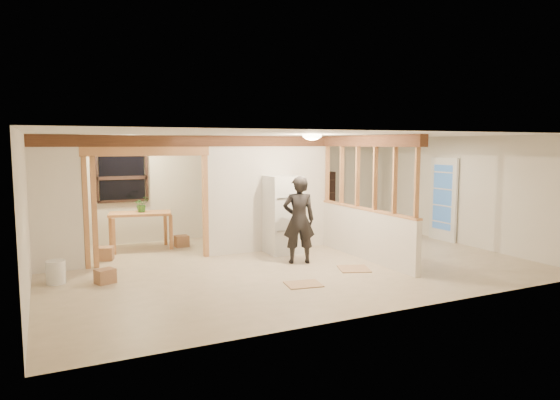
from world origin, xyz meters
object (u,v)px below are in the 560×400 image
woman (299,220)px  shop_vac (72,246)px  refrigerator (283,215)px  bookshelf (320,201)px  work_table (141,231)px

woman → shop_vac: size_ratio=2.89×
refrigerator → bookshelf: 3.16m
refrigerator → bookshelf: refrigerator is taller
refrigerator → shop_vac: (-4.12, 1.15, -0.53)m
woman → bookshelf: woman is taller
refrigerator → shop_vac: size_ratio=2.80×
shop_vac → bookshelf: size_ratio=0.38×
work_table → refrigerator: bearing=-19.7°
work_table → bookshelf: bearing=18.8°
work_table → woman: bearing=-33.4°
work_table → bookshelf: 4.95m
shop_vac → bookshelf: (6.35, 1.09, 0.49)m
woman → work_table: (-2.57, 2.60, -0.44)m
shop_vac → bookshelf: bearing=9.7°
refrigerator → woman: size_ratio=0.97×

